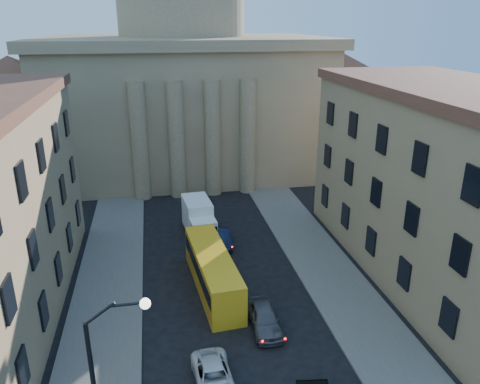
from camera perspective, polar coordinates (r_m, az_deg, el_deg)
The scene contains 10 objects.
sidewalk_left at distance 32.30m, azimuth -16.47°, elevation -16.46°, with size 5.00×60.00×0.15m, color #5B5854.
sidewalk_right at distance 34.57m, azimuth 13.63°, elevation -13.48°, with size 5.00×60.00×0.15m, color #5B5854.
church at distance 63.94m, azimuth -6.83°, elevation 13.74°, with size 68.02×28.76×36.60m.
building_right at distance 38.58m, azimuth 23.75°, elevation 1.10°, with size 11.60×26.60×14.70m.
street_lamp at distance 21.11m, azimuth -15.96°, elevation -20.97°, with size 2.62×0.44×8.83m.
car_left_mid at distance 27.45m, azimuth -3.21°, elevation -21.64°, with size 2.07×4.49×1.25m, color silver.
car_right_far at distance 31.45m, azimuth 3.01°, elevation -15.11°, with size 1.78×4.43×1.51m, color #4E4F54.
car_right_distant at distance 41.86m, azimuth -2.27°, elevation -5.61°, with size 1.49×4.28×1.41m, color black.
city_bus at distance 35.07m, azimuth -3.35°, elevation -9.49°, with size 3.22×10.54×2.93m.
box_truck at distance 43.67m, azimuth -5.02°, elevation -3.37°, with size 2.79×6.02×3.21m.
Camera 1 is at (-4.46, -7.92, 18.93)m, focal length 35.00 mm.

